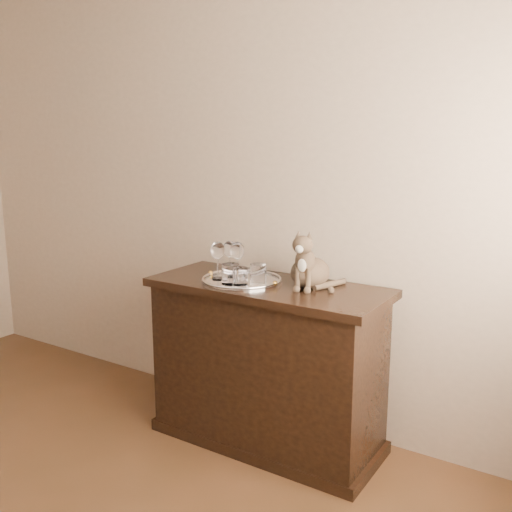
{
  "coord_description": "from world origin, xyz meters",
  "views": [
    {
      "loc": [
        2.02,
        -0.39,
        1.56
      ],
      "look_at": [
        0.53,
        1.95,
        0.98
      ],
      "focal_mm": 40.0,
      "sensor_mm": 36.0,
      "label": 1
    }
  ],
  "objects_px": {
    "wine_glass_a": "(230,258)",
    "tumbler_c": "(258,273)",
    "sideboard": "(267,364)",
    "cat": "(310,258)",
    "tumbler_b": "(230,274)",
    "tumbler_a": "(240,276)",
    "wine_glass_d": "(237,260)",
    "wine_glass_c": "(218,260)",
    "tray": "(242,281)"
  },
  "relations": [
    {
      "from": "wine_glass_a",
      "to": "tumbler_c",
      "type": "bearing_deg",
      "value": -14.83
    },
    {
      "from": "tumbler_c",
      "to": "sideboard",
      "type": "bearing_deg",
      "value": 43.69
    },
    {
      "from": "tumbler_c",
      "to": "cat",
      "type": "xyz_separation_m",
      "value": [
        0.24,
        0.1,
        0.09
      ]
    },
    {
      "from": "wine_glass_a",
      "to": "tumbler_b",
      "type": "height_order",
      "value": "wine_glass_a"
    },
    {
      "from": "wine_glass_a",
      "to": "tumbler_c",
      "type": "xyz_separation_m",
      "value": [
        0.21,
        -0.06,
        -0.04
      ]
    },
    {
      "from": "wine_glass_a",
      "to": "tumbler_b",
      "type": "relative_size",
      "value": 1.83
    },
    {
      "from": "tumbler_a",
      "to": "tumbler_c",
      "type": "relative_size",
      "value": 0.92
    },
    {
      "from": "sideboard",
      "to": "wine_glass_d",
      "type": "xyz_separation_m",
      "value": [
        -0.16,
        -0.03,
        0.53
      ]
    },
    {
      "from": "wine_glass_d",
      "to": "cat",
      "type": "relative_size",
      "value": 0.66
    },
    {
      "from": "tumbler_c",
      "to": "wine_glass_c",
      "type": "bearing_deg",
      "value": -167.73
    },
    {
      "from": "wine_glass_a",
      "to": "tumbler_b",
      "type": "bearing_deg",
      "value": -53.62
    },
    {
      "from": "wine_glass_d",
      "to": "cat",
      "type": "bearing_deg",
      "value": 13.9
    },
    {
      "from": "tray",
      "to": "sideboard",
      "type": "bearing_deg",
      "value": 12.68
    },
    {
      "from": "tumbler_b",
      "to": "cat",
      "type": "xyz_separation_m",
      "value": [
        0.34,
        0.19,
        0.09
      ]
    },
    {
      "from": "wine_glass_c",
      "to": "tumbler_b",
      "type": "distance_m",
      "value": 0.13
    },
    {
      "from": "tray",
      "to": "tumbler_c",
      "type": "relative_size",
      "value": 4.31
    },
    {
      "from": "wine_glass_a",
      "to": "wine_glass_d",
      "type": "relative_size",
      "value": 0.94
    },
    {
      "from": "tray",
      "to": "cat",
      "type": "distance_m",
      "value": 0.38
    },
    {
      "from": "sideboard",
      "to": "tray",
      "type": "relative_size",
      "value": 3.0
    },
    {
      "from": "wine_glass_c",
      "to": "tumbler_c",
      "type": "height_order",
      "value": "wine_glass_c"
    },
    {
      "from": "cat",
      "to": "wine_glass_c",
      "type": "bearing_deg",
      "value": -169.64
    },
    {
      "from": "sideboard",
      "to": "tumbler_b",
      "type": "distance_m",
      "value": 0.52
    },
    {
      "from": "tumbler_a",
      "to": "cat",
      "type": "distance_m",
      "value": 0.35
    },
    {
      "from": "cat",
      "to": "tumbler_b",
      "type": "bearing_deg",
      "value": -157.94
    },
    {
      "from": "wine_glass_d",
      "to": "tumbler_c",
      "type": "height_order",
      "value": "wine_glass_d"
    },
    {
      "from": "tray",
      "to": "tumbler_a",
      "type": "bearing_deg",
      "value": -60.76
    },
    {
      "from": "wine_glass_d",
      "to": "tumbler_c",
      "type": "xyz_separation_m",
      "value": [
        0.13,
        -0.01,
        -0.05
      ]
    },
    {
      "from": "wine_glass_c",
      "to": "tumbler_a",
      "type": "height_order",
      "value": "wine_glass_c"
    },
    {
      "from": "sideboard",
      "to": "tumbler_b",
      "type": "xyz_separation_m",
      "value": [
        -0.13,
        -0.13,
        0.48
      ]
    },
    {
      "from": "tumbler_c",
      "to": "cat",
      "type": "height_order",
      "value": "cat"
    },
    {
      "from": "sideboard",
      "to": "wine_glass_a",
      "type": "distance_m",
      "value": 0.58
    },
    {
      "from": "wine_glass_d",
      "to": "tumbler_c",
      "type": "bearing_deg",
      "value": -2.78
    },
    {
      "from": "wine_glass_a",
      "to": "cat",
      "type": "xyz_separation_m",
      "value": [
        0.45,
        0.04,
        0.05
      ]
    },
    {
      "from": "wine_glass_d",
      "to": "tumbler_a",
      "type": "bearing_deg",
      "value": -49.36
    },
    {
      "from": "wine_glass_a",
      "to": "tumbler_c",
      "type": "distance_m",
      "value": 0.22
    },
    {
      "from": "sideboard",
      "to": "tumbler_b",
      "type": "relative_size",
      "value": 12.18
    },
    {
      "from": "tumbler_c",
      "to": "tray",
      "type": "bearing_deg",
      "value": 178.44
    },
    {
      "from": "tumbler_c",
      "to": "cat",
      "type": "relative_size",
      "value": 0.32
    },
    {
      "from": "wine_glass_c",
      "to": "wine_glass_d",
      "type": "relative_size",
      "value": 1.01
    },
    {
      "from": "tumbler_b",
      "to": "cat",
      "type": "relative_size",
      "value": 0.34
    },
    {
      "from": "wine_glass_d",
      "to": "cat",
      "type": "height_order",
      "value": "cat"
    },
    {
      "from": "sideboard",
      "to": "tumbler_c",
      "type": "height_order",
      "value": "tumbler_c"
    },
    {
      "from": "tray",
      "to": "wine_glass_c",
      "type": "distance_m",
      "value": 0.16
    },
    {
      "from": "wine_glass_a",
      "to": "wine_glass_d",
      "type": "distance_m",
      "value": 0.1
    },
    {
      "from": "sideboard",
      "to": "wine_glass_d",
      "type": "relative_size",
      "value": 6.27
    },
    {
      "from": "tray",
      "to": "tumbler_b",
      "type": "xyz_separation_m",
      "value": [
        -0.0,
        -0.1,
        0.05
      ]
    },
    {
      "from": "tray",
      "to": "cat",
      "type": "height_order",
      "value": "cat"
    },
    {
      "from": "sideboard",
      "to": "tumbler_c",
      "type": "xyz_separation_m",
      "value": [
        -0.03,
        -0.03,
        0.48
      ]
    },
    {
      "from": "tumbler_a",
      "to": "sideboard",
      "type": "bearing_deg",
      "value": 52.23
    },
    {
      "from": "wine_glass_c",
      "to": "tumbler_c",
      "type": "xyz_separation_m",
      "value": [
        0.21,
        0.05,
        -0.05
      ]
    }
  ]
}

